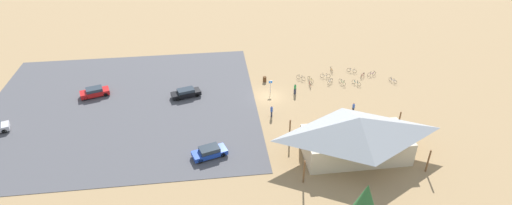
{
  "coord_description": "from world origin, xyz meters",
  "views": [
    {
      "loc": [
        9.08,
        55.13,
        33.29
      ],
      "look_at": [
        2.46,
        3.51,
        1.2
      ],
      "focal_mm": 29.19,
      "sensor_mm": 36.0,
      "label": 1
    }
  ],
  "objects_px": {
    "bicycle_green_yard_front": "(342,82)",
    "bicycle_black_yard_center": "(301,78)",
    "bicycle_yellow_near_porch": "(310,80)",
    "visitor_at_bikes": "(272,111)",
    "bicycle_silver_trailside": "(325,76)",
    "bicycle_orange_yard_left": "(331,70)",
    "car_red_back_corner": "(95,92)",
    "trash_bin": "(265,79)",
    "visitor_by_pavilion": "(353,108)",
    "bicycle_purple_edge_north": "(372,74)",
    "car_black_far_end": "(186,93)",
    "bicycle_teal_front_row": "(356,83)",
    "bicycle_white_near_sign": "(330,81)",
    "bike_pavilion": "(357,134)",
    "car_blue_front_row": "(209,152)",
    "bicycle_blue_by_bin": "(393,81)",
    "bicycle_white_edge_south": "(352,70)",
    "bicycle_red_yard_right": "(362,75)",
    "lot_sign": "(270,85)",
    "bicycle_red_back_row": "(310,85)",
    "visitor_near_lot": "(295,89)"
  },
  "relations": [
    {
      "from": "bicycle_green_yard_front",
      "to": "bicycle_black_yard_center",
      "type": "height_order",
      "value": "bicycle_green_yard_front"
    },
    {
      "from": "bicycle_yellow_near_porch",
      "to": "visitor_at_bikes",
      "type": "bearing_deg",
      "value": 49.53
    },
    {
      "from": "bicycle_silver_trailside",
      "to": "bicycle_green_yard_front",
      "type": "bearing_deg",
      "value": 130.12
    },
    {
      "from": "bicycle_orange_yard_left",
      "to": "car_red_back_corner",
      "type": "relative_size",
      "value": 0.36
    },
    {
      "from": "trash_bin",
      "to": "car_red_back_corner",
      "type": "height_order",
      "value": "car_red_back_corner"
    },
    {
      "from": "visitor_by_pavilion",
      "to": "bicycle_purple_edge_north",
      "type": "bearing_deg",
      "value": -122.59
    },
    {
      "from": "bicycle_green_yard_front",
      "to": "car_black_far_end",
      "type": "bearing_deg",
      "value": 1.78
    },
    {
      "from": "bicycle_teal_front_row",
      "to": "bicycle_black_yard_center",
      "type": "bearing_deg",
      "value": -18.17
    },
    {
      "from": "trash_bin",
      "to": "bicycle_white_near_sign",
      "type": "relative_size",
      "value": 0.74
    },
    {
      "from": "bicycle_green_yard_front",
      "to": "bicycle_orange_yard_left",
      "type": "height_order",
      "value": "bicycle_green_yard_front"
    },
    {
      "from": "bicycle_purple_edge_north",
      "to": "car_black_far_end",
      "type": "distance_m",
      "value": 31.35
    },
    {
      "from": "bike_pavilion",
      "to": "bicycle_yellow_near_porch",
      "type": "distance_m",
      "value": 19.71
    },
    {
      "from": "bicycle_white_near_sign",
      "to": "car_blue_front_row",
      "type": "distance_m",
      "value": 26.2
    },
    {
      "from": "bike_pavilion",
      "to": "bicycle_silver_trailside",
      "type": "distance_m",
      "value": 20.78
    },
    {
      "from": "bicycle_blue_by_bin",
      "to": "bicycle_white_edge_south",
      "type": "bearing_deg",
      "value": -37.92
    },
    {
      "from": "bicycle_yellow_near_porch",
      "to": "bicycle_red_yard_right",
      "type": "distance_m",
      "value": 9.12
    },
    {
      "from": "bicycle_yellow_near_porch",
      "to": "bicycle_red_yard_right",
      "type": "height_order",
      "value": "bicycle_yellow_near_porch"
    },
    {
      "from": "bike_pavilion",
      "to": "bicycle_silver_trailside",
      "type": "relative_size",
      "value": 9.07
    },
    {
      "from": "lot_sign",
      "to": "car_blue_front_row",
      "type": "xyz_separation_m",
      "value": [
        10.06,
        14.81,
        -0.69
      ]
    },
    {
      "from": "bike_pavilion",
      "to": "car_black_far_end",
      "type": "bearing_deg",
      "value": -38.86
    },
    {
      "from": "bicycle_teal_front_row",
      "to": "car_red_back_corner",
      "type": "height_order",
      "value": "car_red_back_corner"
    },
    {
      "from": "bicycle_silver_trailside",
      "to": "car_red_back_corner",
      "type": "relative_size",
      "value": 0.37
    },
    {
      "from": "bicycle_white_near_sign",
      "to": "bicycle_purple_edge_north",
      "type": "bearing_deg",
      "value": -167.75
    },
    {
      "from": "bicycle_yellow_near_porch",
      "to": "car_red_back_corner",
      "type": "xyz_separation_m",
      "value": [
        34.48,
        0.28,
        0.37
      ]
    },
    {
      "from": "bike_pavilion",
      "to": "lot_sign",
      "type": "xyz_separation_m",
      "value": [
        8.08,
        -16.81,
        -1.78
      ]
    },
    {
      "from": "bicycle_blue_by_bin",
      "to": "car_blue_front_row",
      "type": "distance_m",
      "value": 34.39
    },
    {
      "from": "car_red_back_corner",
      "to": "trash_bin",
      "type": "bearing_deg",
      "value": -177.18
    },
    {
      "from": "bicycle_white_edge_south",
      "to": "car_blue_front_row",
      "type": "bearing_deg",
      "value": 38.39
    },
    {
      "from": "bike_pavilion",
      "to": "bicycle_teal_front_row",
      "type": "xyz_separation_m",
      "value": [
        -6.28,
        -17.5,
        -2.82
      ]
    },
    {
      "from": "lot_sign",
      "to": "bicycle_black_yard_center",
      "type": "bearing_deg",
      "value": -148.48
    },
    {
      "from": "bicycle_red_back_row",
      "to": "bicycle_blue_by_bin",
      "type": "relative_size",
      "value": 1.05
    },
    {
      "from": "bicycle_green_yard_front",
      "to": "bicycle_blue_by_bin",
      "type": "distance_m",
      "value": 8.53
    },
    {
      "from": "bicycle_purple_edge_north",
      "to": "bicycle_orange_yard_left",
      "type": "xyz_separation_m",
      "value": [
        6.37,
        -2.27,
        -0.01
      ]
    },
    {
      "from": "bicycle_blue_by_bin",
      "to": "car_black_far_end",
      "type": "bearing_deg",
      "value": 0.63
    },
    {
      "from": "car_red_back_corner",
      "to": "bicycle_green_yard_front",
      "type": "bearing_deg",
      "value": 178.17
    },
    {
      "from": "bicycle_red_yard_right",
      "to": "visitor_at_bikes",
      "type": "bearing_deg",
      "value": 29.88
    },
    {
      "from": "bicycle_red_back_row",
      "to": "visitor_near_lot",
      "type": "distance_m",
      "value": 3.56
    },
    {
      "from": "lot_sign",
      "to": "visitor_near_lot",
      "type": "relative_size",
      "value": 1.21
    },
    {
      "from": "bicycle_purple_edge_north",
      "to": "bicycle_silver_trailside",
      "type": "height_order",
      "value": "bicycle_silver_trailside"
    },
    {
      "from": "bike_pavilion",
      "to": "bicycle_silver_trailside",
      "type": "height_order",
      "value": "bike_pavilion"
    },
    {
      "from": "car_black_far_end",
      "to": "bicycle_orange_yard_left",
      "type": "bearing_deg",
      "value": -167.86
    },
    {
      "from": "visitor_at_bikes",
      "to": "bicycle_yellow_near_porch",
      "type": "bearing_deg",
      "value": -130.47
    },
    {
      "from": "trash_bin",
      "to": "visitor_near_lot",
      "type": "height_order",
      "value": "visitor_near_lot"
    },
    {
      "from": "bicycle_yellow_near_porch",
      "to": "bicycle_white_near_sign",
      "type": "height_order",
      "value": "bicycle_white_near_sign"
    },
    {
      "from": "car_red_back_corner",
      "to": "visitor_at_bikes",
      "type": "xyz_separation_m",
      "value": [
        -26.43,
        9.15,
        0.19
      ]
    },
    {
      "from": "bicycle_black_yard_center",
      "to": "bicycle_white_near_sign",
      "type": "relative_size",
      "value": 1.04
    },
    {
      "from": "bicycle_green_yard_front",
      "to": "bicycle_white_near_sign",
      "type": "distance_m",
      "value": 1.95
    },
    {
      "from": "bicycle_purple_edge_north",
      "to": "visitor_near_lot",
      "type": "bearing_deg",
      "value": 16.85
    },
    {
      "from": "bicycle_black_yard_center",
      "to": "bicycle_red_yard_right",
      "type": "relative_size",
      "value": 0.96
    },
    {
      "from": "bicycle_black_yard_center",
      "to": "car_red_back_corner",
      "type": "bearing_deg",
      "value": 1.95
    }
  ]
}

